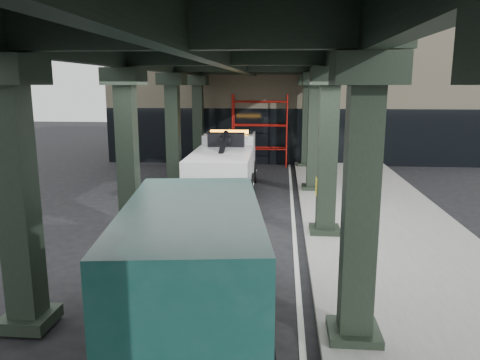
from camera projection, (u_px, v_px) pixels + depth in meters
The scene contains 8 objects.
ground at pixel (232, 257), 12.44m from camera, with size 90.00×90.00×0.00m, color black.
sidewalk at pixel (389, 236), 13.97m from camera, with size 5.00×40.00×0.15m, color gray.
lane_stripe at pixel (294, 235), 14.23m from camera, with size 0.12×38.00×0.01m, color silver.
viaduct at pixel (225, 51), 13.33m from camera, with size 7.40×32.00×6.40m.
building at pixel (294, 93), 30.97m from camera, with size 22.00×10.00×8.00m, color #C6B793.
scaffolding at pixel (260, 128), 26.30m from camera, with size 3.08×0.88×4.00m.
tow_truck at pixel (226, 163), 19.59m from camera, with size 2.57×8.12×2.64m.
towed_van at pixel (194, 264), 8.38m from camera, with size 3.16×6.44×2.51m.
Camera 1 is at (1.29, -11.71, 4.50)m, focal length 35.00 mm.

